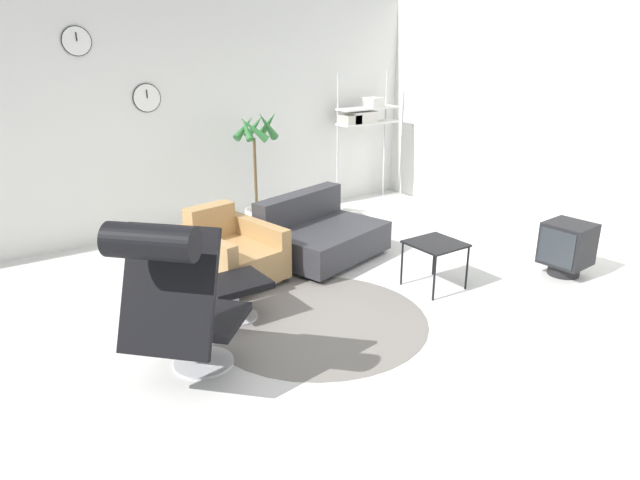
{
  "coord_description": "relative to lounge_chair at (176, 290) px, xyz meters",
  "views": [
    {
      "loc": [
        -2.38,
        -3.88,
        2.27
      ],
      "look_at": [
        0.37,
        0.12,
        0.55
      ],
      "focal_mm": 32.0,
      "sensor_mm": 36.0,
      "label": 1
    }
  ],
  "objects": [
    {
      "name": "ground_plane",
      "position": [
        1.26,
        0.61,
        -0.75
      ],
      "size": [
        12.0,
        12.0,
        0.0
      ],
      "primitive_type": "plane",
      "color": "silver"
    },
    {
      "name": "wall_back",
      "position": [
        1.25,
        3.38,
        0.65
      ],
      "size": [
        12.0,
        0.09,
        2.8
      ],
      "color": "silver",
      "rests_on": "ground_plane"
    },
    {
      "name": "wall_right",
      "position": [
        4.82,
        0.61,
        0.65
      ],
      "size": [
        0.06,
        12.0,
        2.8
      ],
      "color": "silver",
      "rests_on": "ground_plane"
    },
    {
      "name": "round_rug",
      "position": [
        1.32,
        0.32,
        -0.75
      ],
      "size": [
        1.87,
        1.87,
        0.01
      ],
      "color": "slate",
      "rests_on": "ground_plane"
    },
    {
      "name": "lounge_chair",
      "position": [
        0.0,
        0.0,
        0.0
      ],
      "size": [
        1.1,
        1.09,
        1.27
      ],
      "rotation": [
        0.0,
        0.0,
        -0.8
      ],
      "color": "#BCBCC1",
      "rests_on": "ground_plane"
    },
    {
      "name": "ottoman",
      "position": [
        0.78,
        0.76,
        -0.48
      ],
      "size": [
        0.52,
        0.44,
        0.35
      ],
      "color": "#BCBCC1",
      "rests_on": "ground_plane"
    },
    {
      "name": "armchair_red",
      "position": [
        1.11,
        1.54,
        -0.49
      ],
      "size": [
        0.89,
        1.02,
        0.7
      ],
      "rotation": [
        0.0,
        0.0,
        3.32
      ],
      "color": "silver",
      "rests_on": "ground_plane"
    },
    {
      "name": "couch_low",
      "position": [
        2.19,
        1.55,
        -0.51
      ],
      "size": [
        1.44,
        1.22,
        0.67
      ],
      "rotation": [
        0.0,
        0.0,
        3.41
      ],
      "color": "black",
      "rests_on": "ground_plane"
    },
    {
      "name": "side_table",
      "position": [
        2.63,
        0.27,
        -0.34
      ],
      "size": [
        0.47,
        0.47,
        0.45
      ],
      "color": "black",
      "rests_on": "ground_plane"
    },
    {
      "name": "crt_television",
      "position": [
        3.95,
        -0.26,
        -0.45
      ],
      "size": [
        0.45,
        0.46,
        0.55
      ],
      "rotation": [
        0.0,
        0.0,
        1.65
      ],
      "color": "black",
      "rests_on": "ground_plane"
    },
    {
      "name": "potted_plant",
      "position": [
        2.1,
        2.78,
        -0.05
      ],
      "size": [
        0.55,
        0.55,
        1.5
      ],
      "color": "silver",
      "rests_on": "ground_plane"
    },
    {
      "name": "shelf_unit",
      "position": [
        3.96,
        3.04,
        0.49
      ],
      "size": [
        0.93,
        0.28,
        1.83
      ],
      "color": "#BCBCC1",
      "rests_on": "ground_plane"
    }
  ]
}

